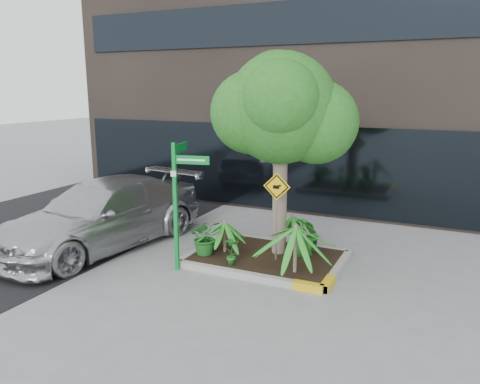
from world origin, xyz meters
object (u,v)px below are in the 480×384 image
at_px(tree, 282,108).
at_px(parked_car, 103,214).
at_px(cattle_sign, 277,202).
at_px(street_sign_post, 178,192).

distance_m(tree, parked_car, 5.00).
height_order(tree, parked_car, tree).
bearing_deg(cattle_sign, street_sign_post, -153.52).
distance_m(parked_car, cattle_sign, 4.36).
height_order(parked_car, street_sign_post, street_sign_post).
bearing_deg(parked_car, street_sign_post, -2.06).
relative_size(tree, street_sign_post, 1.70).
distance_m(tree, street_sign_post, 2.81).
bearing_deg(street_sign_post, cattle_sign, 17.79).
bearing_deg(cattle_sign, parked_car, -176.46).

